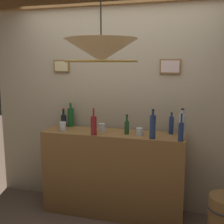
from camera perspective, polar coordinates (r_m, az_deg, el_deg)
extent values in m
cube|color=#BCAD8E|center=(3.47, 1.52, 2.61)|extent=(3.38, 0.08, 2.72)
cube|color=olive|center=(3.65, -10.21, 9.18)|extent=(0.21, 0.03, 0.15)
cube|color=beige|center=(3.64, -10.32, 9.18)|extent=(0.18, 0.01, 0.12)
cube|color=olive|center=(3.30, 11.78, 9.07)|extent=(0.24, 0.03, 0.17)
cube|color=beige|center=(3.29, 11.76, 9.07)|extent=(0.21, 0.01, 0.14)
cube|color=olive|center=(3.42, 0.23, -12.41)|extent=(1.66, 0.43, 1.01)
cylinder|color=navy|center=(3.00, 8.29, -3.05)|extent=(0.06, 0.06, 0.25)
cylinder|color=navy|center=(2.97, 8.36, -0.17)|extent=(0.03, 0.03, 0.05)
cylinder|color=black|center=(2.96, 8.37, 0.46)|extent=(0.03, 0.03, 0.01)
cylinder|color=black|center=(3.61, -9.83, -1.76)|extent=(0.07, 0.07, 0.14)
cylinder|color=black|center=(3.59, -9.88, -0.05)|extent=(0.03, 0.03, 0.07)
cylinder|color=maroon|center=(3.58, -9.90, 0.64)|extent=(0.03, 0.03, 0.01)
cylinder|color=maroon|center=(3.14, -3.75, -2.79)|extent=(0.07, 0.07, 0.21)
cylinder|color=maroon|center=(3.11, -3.78, -0.18)|extent=(0.02, 0.02, 0.08)
cylinder|color=maroon|center=(3.10, -3.79, 0.65)|extent=(0.02, 0.02, 0.01)
cylinder|color=#1B5524|center=(3.58, -8.41, -1.12)|extent=(0.08, 0.08, 0.23)
cylinder|color=#1B5524|center=(3.56, -8.47, 1.27)|extent=(0.03, 0.03, 0.07)
cylinder|color=#B7932D|center=(3.55, -8.48, 1.94)|extent=(0.03, 0.03, 0.01)
cylinder|color=silver|center=(3.07, 14.08, -2.87)|extent=(0.07, 0.07, 0.26)
cylinder|color=silver|center=(3.04, 14.20, -0.02)|extent=(0.03, 0.03, 0.05)
cylinder|color=black|center=(3.04, 14.22, 0.58)|extent=(0.03, 0.03, 0.01)
cylinder|color=navy|center=(2.96, 13.87, -3.98)|extent=(0.05, 0.05, 0.20)
cylinder|color=navy|center=(2.93, 13.98, -1.36)|extent=(0.02, 0.02, 0.08)
cylinder|color=black|center=(2.92, 14.02, -0.47)|extent=(0.02, 0.02, 0.01)
cylinder|color=#1B4A23|center=(3.16, 3.03, -3.22)|extent=(0.05, 0.05, 0.15)
cylinder|color=#1B4A23|center=(3.14, 3.05, -1.32)|extent=(0.02, 0.02, 0.06)
cylinder|color=black|center=(3.13, 3.06, -0.65)|extent=(0.03, 0.03, 0.01)
cylinder|color=navy|center=(3.24, 11.99, -2.69)|extent=(0.05, 0.05, 0.20)
cylinder|color=navy|center=(3.21, 12.07, -0.49)|extent=(0.02, 0.02, 0.05)
cylinder|color=#B7932D|center=(3.21, 12.09, 0.08)|extent=(0.03, 0.03, 0.01)
cylinder|color=silver|center=(3.28, -2.06, -3.22)|extent=(0.07, 0.07, 0.10)
cylinder|color=silver|center=(3.13, 5.63, -4.02)|extent=(0.08, 0.08, 0.08)
cylinder|color=silver|center=(3.37, -9.99, -2.92)|extent=(0.08, 0.08, 0.11)
cone|color=beige|center=(2.22, -2.25, 12.44)|extent=(0.57, 0.57, 0.18)
cylinder|color=black|center=(2.24, -2.29, 18.80)|extent=(0.01, 0.01, 0.32)
torus|color=#AD8433|center=(2.21, -2.23, 10.32)|extent=(0.58, 0.58, 0.02)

